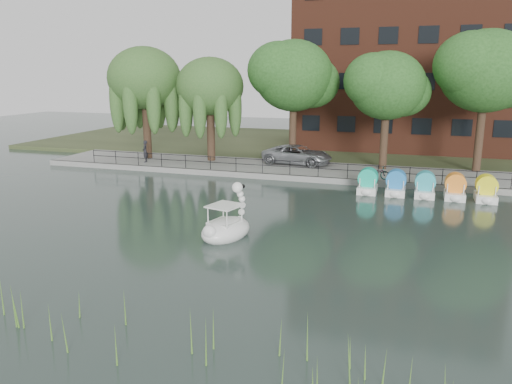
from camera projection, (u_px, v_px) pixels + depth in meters
The scene contains 17 objects.
ground_plane at pixel (219, 239), 22.66m from camera, with size 120.00×120.00×0.00m, color #33443E.
promenade at pixel (299, 170), 37.41m from camera, with size 40.00×6.00×0.40m, color gray.
kerb at pixel (289, 178), 34.69m from camera, with size 40.00×0.25×0.40m, color gray.
land_strip at pixel (330, 145), 50.37m from camera, with size 60.00×22.00×0.36m, color #47512D.
railing at pixel (290, 164), 34.65m from camera, with size 32.00×0.05×1.00m.
apartment_building at pixel (409, 50), 46.11m from camera, with size 20.00×10.07×18.00m.
willow_left at pixel (144, 78), 40.20m from camera, with size 5.88×5.88×9.01m.
willow_mid at pixel (210, 87), 39.16m from camera, with size 5.32×5.32×8.15m.
broadleaf_center at pixel (294, 76), 37.96m from camera, with size 6.00×6.00×9.25m.
broadleaf_right at pixel (387, 86), 35.57m from camera, with size 5.40×5.40×8.32m.
broadleaf_far at pixel (486, 72), 34.31m from camera, with size 6.30×6.30×9.71m.
minivan at pixel (297, 153), 38.56m from camera, with size 6.14×2.82×1.71m, color gray.
bicycle at pixel (376, 172), 33.31m from camera, with size 1.72×0.60×1.00m, color gray.
pedestrian at pixel (145, 150), 39.41m from camera, with size 0.71×0.48×1.98m, color black.
swan_boat at pixel (227, 226), 22.79m from camera, with size 2.46×3.20×2.41m.
pedal_boat_row at pixel (425, 187), 30.18m from camera, with size 7.95×1.70×1.40m.
reed_bank at pixel (153, 336), 13.13m from camera, with size 24.00×2.40×1.20m.
Camera 1 is at (8.23, -19.97, 7.36)m, focal length 35.00 mm.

